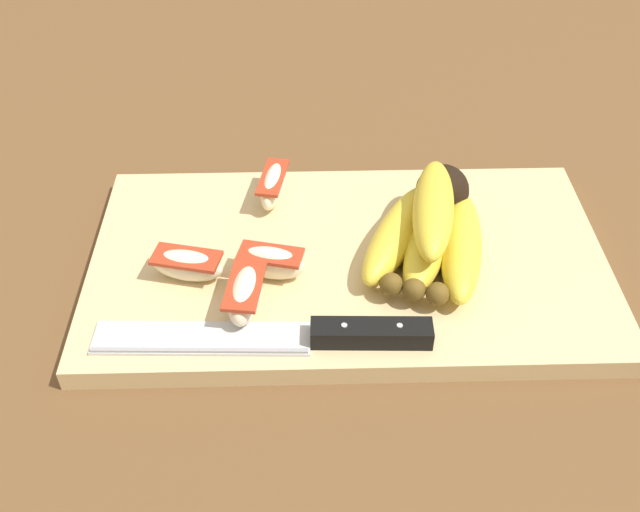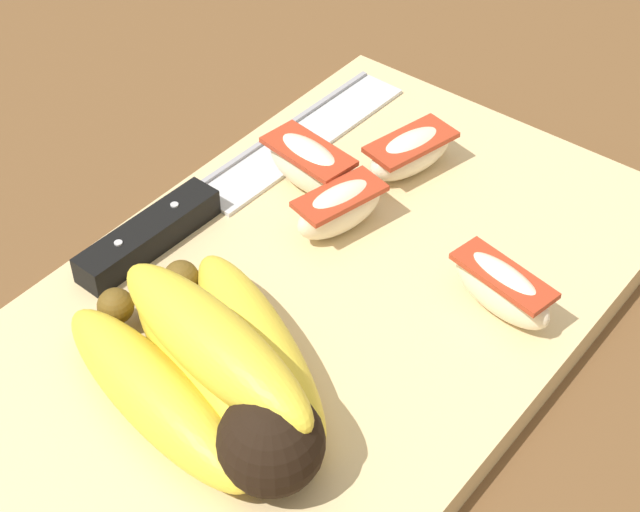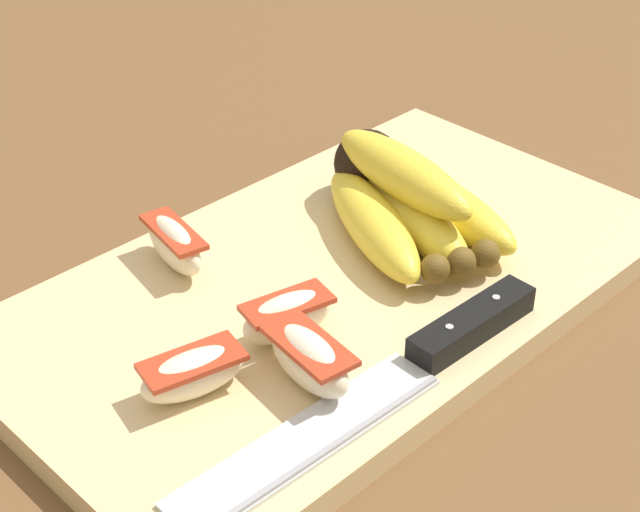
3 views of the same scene
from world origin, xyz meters
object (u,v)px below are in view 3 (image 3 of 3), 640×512
(banana_bunch, at_px, (403,199))
(apple_wedge_far, at_px, (175,244))
(apple_wedge_near, at_px, (193,373))
(chefs_knife, at_px, (420,361))
(apple_wedge_extra, at_px, (287,316))
(apple_wedge_middle, at_px, (310,359))

(banana_bunch, height_order, apple_wedge_far, banana_bunch)
(banana_bunch, bearing_deg, apple_wedge_near, -171.34)
(chefs_knife, height_order, apple_wedge_far, apple_wedge_far)
(chefs_knife, bearing_deg, banana_bunch, 45.28)
(apple_wedge_extra, bearing_deg, chefs_knife, -65.75)
(apple_wedge_middle, bearing_deg, banana_bunch, 24.11)
(banana_bunch, bearing_deg, apple_wedge_far, 151.94)
(chefs_knife, xyz_separation_m, apple_wedge_extra, (-0.04, 0.08, 0.01))
(banana_bunch, height_order, apple_wedge_middle, banana_bunch)
(chefs_knife, height_order, apple_wedge_near, apple_wedge_near)
(apple_wedge_near, height_order, apple_wedge_middle, apple_wedge_middle)
(chefs_knife, distance_m, apple_wedge_far, 0.20)
(banana_bunch, distance_m, chefs_knife, 0.16)
(apple_wedge_near, height_order, apple_wedge_far, apple_wedge_far)
(apple_wedge_far, bearing_deg, apple_wedge_extra, -89.85)
(apple_wedge_near, height_order, apple_wedge_extra, apple_wedge_extra)
(banana_bunch, xyz_separation_m, apple_wedge_middle, (-0.17, -0.08, -0.01))
(banana_bunch, xyz_separation_m, apple_wedge_far, (-0.15, 0.08, -0.01))
(banana_bunch, xyz_separation_m, chefs_knife, (-0.11, -0.11, -0.02))
(apple_wedge_middle, xyz_separation_m, apple_wedge_extra, (0.02, 0.04, -0.00))
(apple_wedge_far, height_order, apple_wedge_extra, apple_wedge_far)
(banana_bunch, bearing_deg, chefs_knife, -134.72)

